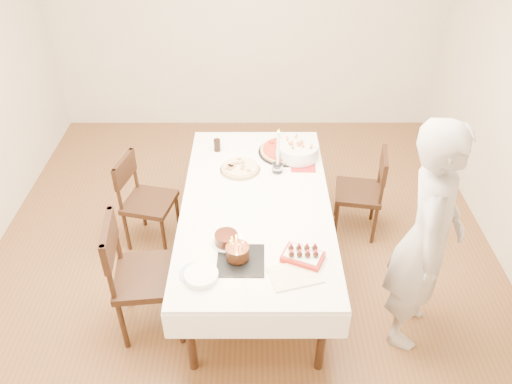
{
  "coord_description": "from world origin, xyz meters",
  "views": [
    {
      "loc": [
        0.11,
        -3.14,
        3.11
      ],
      "look_at": [
        0.11,
        -0.11,
        0.85
      ],
      "focal_mm": 35.0,
      "sensor_mm": 36.0,
      "label": 1
    }
  ],
  "objects_px": {
    "chair_right_savory": "(358,192)",
    "taper_candle": "(278,151)",
    "chair_left_dessert": "(149,276)",
    "pasta_bowl": "(298,150)",
    "layer_cake": "(226,239)",
    "pizza_white": "(240,168)",
    "birthday_cake": "(237,248)",
    "chair_left_savory": "(150,202)",
    "pizza_pepperoni": "(285,150)",
    "dining_table": "(256,238)",
    "strawberry_box": "(303,256)",
    "cola_glass": "(217,145)",
    "person": "(427,239)"
  },
  "relations": [
    {
      "from": "cola_glass",
      "to": "strawberry_box",
      "type": "bearing_deg",
      "value": -64.53
    },
    {
      "from": "dining_table",
      "to": "pizza_white",
      "type": "height_order",
      "value": "pizza_white"
    },
    {
      "from": "pizza_white",
      "to": "taper_candle",
      "type": "relative_size",
      "value": 0.84
    },
    {
      "from": "dining_table",
      "to": "pasta_bowl",
      "type": "distance_m",
      "value": 0.86
    },
    {
      "from": "person",
      "to": "taper_candle",
      "type": "bearing_deg",
      "value": 64.37
    },
    {
      "from": "pasta_bowl",
      "to": "layer_cake",
      "type": "xyz_separation_m",
      "value": [
        -0.57,
        -1.11,
        -0.02
      ]
    },
    {
      "from": "pasta_bowl",
      "to": "layer_cake",
      "type": "bearing_deg",
      "value": -117.03
    },
    {
      "from": "chair_left_dessert",
      "to": "birthday_cake",
      "type": "bearing_deg",
      "value": 167.87
    },
    {
      "from": "chair_right_savory",
      "to": "pasta_bowl",
      "type": "distance_m",
      "value": 0.69
    },
    {
      "from": "chair_left_dessert",
      "to": "person",
      "type": "relative_size",
      "value": 0.57
    },
    {
      "from": "pizza_white",
      "to": "birthday_cake",
      "type": "distance_m",
      "value": 1.05
    },
    {
      "from": "chair_right_savory",
      "to": "chair_left_savory",
      "type": "bearing_deg",
      "value": -165.84
    },
    {
      "from": "chair_left_dessert",
      "to": "cola_glass",
      "type": "relative_size",
      "value": 9.0
    },
    {
      "from": "chair_left_dessert",
      "to": "pizza_pepperoni",
      "type": "bearing_deg",
      "value": -135.23
    },
    {
      "from": "person",
      "to": "strawberry_box",
      "type": "bearing_deg",
      "value": 113.94
    },
    {
      "from": "pizza_white",
      "to": "person",
      "type": "bearing_deg",
      "value": -38.7
    },
    {
      "from": "strawberry_box",
      "to": "dining_table",
      "type": "bearing_deg",
      "value": 116.39
    },
    {
      "from": "chair_left_dessert",
      "to": "chair_right_savory",
      "type": "bearing_deg",
      "value": -152.93
    },
    {
      "from": "pizza_white",
      "to": "pasta_bowl",
      "type": "distance_m",
      "value": 0.54
    },
    {
      "from": "pizza_pepperoni",
      "to": "chair_right_savory",
      "type": "bearing_deg",
      "value": -13.31
    },
    {
      "from": "dining_table",
      "to": "strawberry_box",
      "type": "xyz_separation_m",
      "value": [
        0.31,
        -0.63,
        0.41
      ]
    },
    {
      "from": "pizza_white",
      "to": "pizza_pepperoni",
      "type": "height_order",
      "value": "same"
    },
    {
      "from": "dining_table",
      "to": "pasta_bowl",
      "type": "bearing_deg",
      "value": 60.62
    },
    {
      "from": "pizza_white",
      "to": "cola_glass",
      "type": "distance_m",
      "value": 0.38
    },
    {
      "from": "chair_right_savory",
      "to": "dining_table",
      "type": "bearing_deg",
      "value": -139.47
    },
    {
      "from": "chair_left_savory",
      "to": "layer_cake",
      "type": "distance_m",
      "value": 1.19
    },
    {
      "from": "pasta_bowl",
      "to": "strawberry_box",
      "type": "xyz_separation_m",
      "value": [
        -0.05,
        -1.27,
        -0.03
      ]
    },
    {
      "from": "pizza_white",
      "to": "pasta_bowl",
      "type": "relative_size",
      "value": 0.94
    },
    {
      "from": "chair_right_savory",
      "to": "taper_candle",
      "type": "bearing_deg",
      "value": -159.73
    },
    {
      "from": "pizza_pepperoni",
      "to": "pasta_bowl",
      "type": "bearing_deg",
      "value": -34.17
    },
    {
      "from": "strawberry_box",
      "to": "cola_glass",
      "type": "bearing_deg",
      "value": 115.47
    },
    {
      "from": "chair_right_savory",
      "to": "person",
      "type": "bearing_deg",
      "value": -70.11
    },
    {
      "from": "chair_right_savory",
      "to": "chair_left_savory",
      "type": "xyz_separation_m",
      "value": [
        -1.85,
        -0.15,
        0.01
      ]
    },
    {
      "from": "chair_left_savory",
      "to": "strawberry_box",
      "type": "height_order",
      "value": "chair_left_savory"
    },
    {
      "from": "chair_left_savory",
      "to": "chair_left_dessert",
      "type": "height_order",
      "value": "chair_left_dessert"
    },
    {
      "from": "layer_cake",
      "to": "chair_right_savory",
      "type": "bearing_deg",
      "value": 42.28
    },
    {
      "from": "person",
      "to": "cola_glass",
      "type": "bearing_deg",
      "value": 68.64
    },
    {
      "from": "chair_left_dessert",
      "to": "pasta_bowl",
      "type": "height_order",
      "value": "chair_left_dessert"
    },
    {
      "from": "taper_candle",
      "to": "cola_glass",
      "type": "height_order",
      "value": "taper_candle"
    },
    {
      "from": "pizza_pepperoni",
      "to": "strawberry_box",
      "type": "relative_size",
      "value": 1.78
    },
    {
      "from": "taper_candle",
      "to": "cola_glass",
      "type": "relative_size",
      "value": 3.64
    },
    {
      "from": "pizza_pepperoni",
      "to": "strawberry_box",
      "type": "height_order",
      "value": "strawberry_box"
    },
    {
      "from": "pizza_pepperoni",
      "to": "chair_left_savory",
      "type": "bearing_deg",
      "value": -165.43
    },
    {
      "from": "chair_left_dessert",
      "to": "birthday_cake",
      "type": "distance_m",
      "value": 0.73
    },
    {
      "from": "chair_right_savory",
      "to": "layer_cake",
      "type": "distance_m",
      "value": 1.57
    },
    {
      "from": "pizza_pepperoni",
      "to": "pizza_white",
      "type": "bearing_deg",
      "value": -144.29
    },
    {
      "from": "chair_right_savory",
      "to": "pizza_white",
      "type": "xyz_separation_m",
      "value": [
        -1.05,
        -0.12,
        0.35
      ]
    },
    {
      "from": "pasta_bowl",
      "to": "birthday_cake",
      "type": "relative_size",
      "value": 2.28
    },
    {
      "from": "chair_left_dessert",
      "to": "chair_left_savory",
      "type": "bearing_deg",
      "value": -86.3
    },
    {
      "from": "dining_table",
      "to": "chair_left_savory",
      "type": "relative_size",
      "value": 2.47
    }
  ]
}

